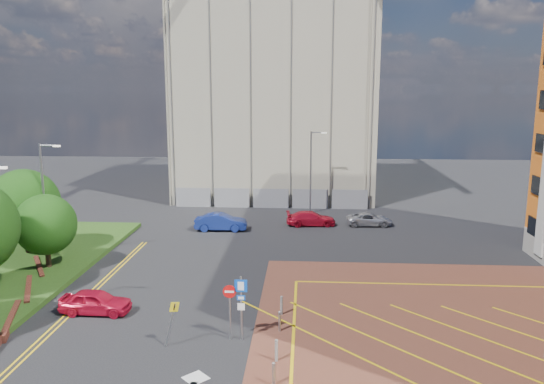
# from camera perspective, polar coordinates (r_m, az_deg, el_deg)

# --- Properties ---
(ground) EXTENTS (140.00, 140.00, 0.00)m
(ground) POSITION_cam_1_polar(r_m,az_deg,el_deg) (25.85, -4.72, -16.48)
(ground) COLOR black
(ground) RESTS_ON ground
(forecourt) EXTENTS (26.00, 26.00, 0.02)m
(forecourt) POSITION_cam_1_polar(r_m,az_deg,el_deg) (27.68, 26.61, -15.70)
(forecourt) COLOR brown
(forecourt) RESTS_ON ground
(retaining_wall) EXTENTS (6.06, 20.33, 0.40)m
(retaining_wall) POSITION_cam_1_polar(r_m,az_deg,el_deg) (31.30, -26.58, -12.20)
(retaining_wall) COLOR brown
(retaining_wall) RESTS_ON ground
(tree_c) EXTENTS (4.00, 4.00, 4.90)m
(tree_c) POSITION_cam_1_polar(r_m,az_deg,el_deg) (37.84, -23.19, -3.23)
(tree_c) COLOR #3D2B1C
(tree_c) RESTS_ON grass_bed
(tree_d) EXTENTS (5.00, 5.00, 6.08)m
(tree_d) POSITION_cam_1_polar(r_m,az_deg,el_deg) (41.67, -25.11, -1.19)
(tree_d) COLOR #3D2B1C
(tree_d) RESTS_ON grass_bed
(lamp_left_far) EXTENTS (1.53, 0.16, 8.00)m
(lamp_left_far) POSITION_cam_1_polar(r_m,az_deg,el_deg) (39.69, -23.25, -0.44)
(lamp_left_far) COLOR #9EA0A8
(lamp_left_far) RESTS_ON grass_bed
(lamp_back) EXTENTS (1.53, 0.16, 8.00)m
(lamp_back) POSITION_cam_1_polar(r_m,az_deg,el_deg) (51.24, 4.27, 2.48)
(lamp_back) COLOR #9EA0A8
(lamp_back) RESTS_ON ground
(sign_cluster) EXTENTS (1.17, 0.12, 3.20)m
(sign_cluster) POSITION_cam_1_polar(r_m,az_deg,el_deg) (25.86, -3.80, -11.67)
(sign_cluster) COLOR #9EA0A8
(sign_cluster) RESTS_ON ground
(warning_sign) EXTENTS (0.74, 0.42, 2.25)m
(warning_sign) POSITION_cam_1_polar(r_m,az_deg,el_deg) (25.78, -10.71, -13.19)
(warning_sign) COLOR #9EA0A8
(warning_sign) RESTS_ON ground
(bollard_row) EXTENTS (0.14, 11.14, 0.90)m
(bollard_row) POSITION_cam_1_polar(r_m,az_deg,el_deg) (23.95, 0.38, -17.53)
(bollard_row) COLOR #9EA0A8
(bollard_row) RESTS_ON forecourt
(construction_building) EXTENTS (21.20, 19.20, 22.00)m
(construction_building) POSITION_cam_1_polar(r_m,az_deg,el_deg) (62.78, 0.47, 10.15)
(construction_building) COLOR #A39C85
(construction_building) RESTS_ON ground
(construction_fence) EXTENTS (21.60, 0.06, 2.00)m
(construction_fence) POSITION_cam_1_polar(r_m,az_deg,el_deg) (53.85, 0.92, -0.70)
(construction_fence) COLOR gray
(construction_fence) RESTS_ON ground
(car_red_left) EXTENTS (3.82, 1.58, 1.30)m
(car_red_left) POSITION_cam_1_polar(r_m,az_deg,el_deg) (30.67, -18.43, -11.14)
(car_red_left) COLOR red
(car_red_left) RESTS_ON ground
(car_blue_back) EXTENTS (4.51, 1.74, 1.46)m
(car_blue_back) POSITION_cam_1_polar(r_m,az_deg,el_deg) (45.68, -5.52, -3.23)
(car_blue_back) COLOR navy
(car_blue_back) RESTS_ON ground
(car_red_back) EXTENTS (4.50, 2.19, 1.26)m
(car_red_back) POSITION_cam_1_polar(r_m,az_deg,el_deg) (47.24, 4.21, -2.86)
(car_red_back) COLOR red
(car_red_back) RESTS_ON ground
(car_silver_back) EXTENTS (4.10, 1.99, 1.12)m
(car_silver_back) POSITION_cam_1_polar(r_m,az_deg,el_deg) (47.87, 10.42, -2.91)
(car_silver_back) COLOR #A9AAB1
(car_silver_back) RESTS_ON ground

